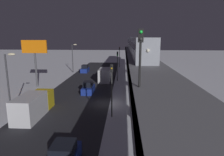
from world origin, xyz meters
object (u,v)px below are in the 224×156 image
at_px(subway_train, 135,44).
at_px(traffic_light_far, 120,54).
at_px(delivery_van, 105,74).
at_px(traffic_light_near, 112,83).
at_px(rail_signal, 140,48).
at_px(sedan_blue, 85,69).
at_px(box_truck, 34,105).
at_px(commercial_billboard, 35,51).
at_px(traffic_light_mid, 117,62).
at_px(sedan_blue_2, 88,88).

xyz_separation_m(subway_train, traffic_light_far, (4.27, -10.72, -3.57)).
relative_size(delivery_van, traffic_light_near, 1.16).
relative_size(rail_signal, sedan_blue, 0.94).
bearing_deg(box_truck, sedan_blue, -90.37).
distance_m(box_truck, traffic_light_far, 41.54).
xyz_separation_m(traffic_light_near, commercial_billboard, (15.42, -14.00, 2.63)).
relative_size(sedan_blue, traffic_light_mid, 0.66).
relative_size(subway_train, commercial_billboard, 6.23).
bearing_deg(traffic_light_near, box_truck, 1.19).
height_order(sedan_blue_2, traffic_light_far, traffic_light_far).
height_order(sedan_blue, commercial_billboard, commercial_billboard).
distance_m(subway_train, commercial_billboard, 25.03).
xyz_separation_m(box_truck, traffic_light_near, (-9.50, -0.20, 2.85)).
distance_m(subway_train, traffic_light_near, 29.94).
height_order(box_truck, delivery_van, same).
xyz_separation_m(delivery_van, traffic_light_far, (-2.70, -19.92, 2.85)).
xyz_separation_m(sedan_blue_2, commercial_billboard, (10.72, -3.69, 6.03)).
bearing_deg(commercial_billboard, rail_signal, 128.16).
bearing_deg(delivery_van, traffic_light_near, 97.61).
height_order(subway_train, sedan_blue, subway_train).
bearing_deg(sedan_blue, sedan_blue_2, 102.73).
bearing_deg(subway_train, sedan_blue, -5.28).
xyz_separation_m(rail_signal, traffic_light_near, (2.48, -8.78, -4.52)).
xyz_separation_m(sedan_blue_2, box_truck, (4.80, 10.50, 0.55)).
relative_size(subway_train, sedan_blue_2, 13.61).
relative_size(delivery_van, commercial_billboard, 0.83).
xyz_separation_m(sedan_blue_2, traffic_light_far, (-4.70, -29.83, 3.40)).
xyz_separation_m(subway_train, sedan_blue_2, (8.97, 19.12, -6.97)).
xyz_separation_m(rail_signal, sedan_blue, (11.78, -39.45, -7.92)).
relative_size(sedan_blue, sedan_blue_2, 1.04).
bearing_deg(subway_train, rail_signal, 87.32).
relative_size(sedan_blue_2, commercial_billboard, 0.46).
distance_m(sedan_blue_2, traffic_light_far, 30.39).
bearing_deg(rail_signal, sedan_blue_2, -69.38).
relative_size(rail_signal, traffic_light_far, 0.62).
bearing_deg(traffic_light_far, traffic_light_mid, 90.00).
relative_size(sedan_blue, traffic_light_far, 0.66).
xyz_separation_m(sedan_blue, traffic_light_near, (-9.30, 30.67, 3.40)).
bearing_deg(commercial_billboard, subway_train, -141.93).
distance_m(delivery_van, commercial_billboard, 15.18).
bearing_deg(traffic_light_mid, traffic_light_far, -90.00).
bearing_deg(subway_train, box_truck, 65.06).
distance_m(rail_signal, traffic_light_far, 49.19).
distance_m(sedan_blue_2, delivery_van, 10.13).
distance_m(subway_train, rail_signal, 38.25).
distance_m(rail_signal, traffic_light_mid, 29.31).
xyz_separation_m(sedan_blue, delivery_van, (-6.60, 10.45, 0.55)).
xyz_separation_m(sedan_blue_2, delivery_van, (-2.00, -9.92, 0.55)).
bearing_deg(sedan_blue_2, subway_train, 64.86).
xyz_separation_m(rail_signal, traffic_light_far, (2.48, -48.92, -4.52)).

